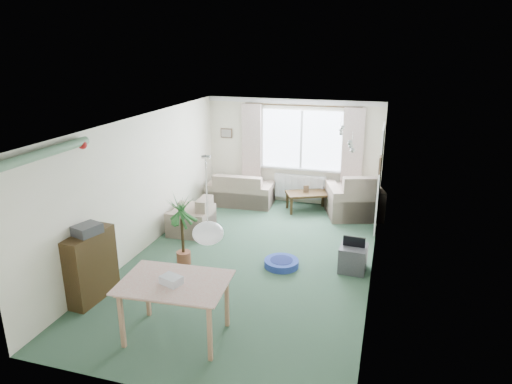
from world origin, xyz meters
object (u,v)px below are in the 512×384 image
(houseplant, at_px, (182,231))
(sofa, at_px, (241,189))
(dining_table, at_px, (176,310))
(tv_cube, at_px, (353,258))
(pet_bed, at_px, (281,263))
(bookshelf, at_px, (91,266))
(coffee_table, at_px, (307,201))
(armchair_corner, at_px, (354,194))
(armchair_left, at_px, (191,215))

(houseplant, bearing_deg, sofa, 90.81)
(dining_table, bearing_deg, tv_cube, 51.16)
(houseplant, distance_m, pet_bed, 1.74)
(bookshelf, xyz_separation_m, tv_cube, (3.54, 1.96, -0.30))
(coffee_table, bearing_deg, bookshelf, -116.89)
(sofa, xyz_separation_m, bookshelf, (-0.74, -4.55, 0.14))
(sofa, xyz_separation_m, armchair_corner, (2.58, -0.02, 0.12))
(bookshelf, relative_size, tv_cube, 2.19)
(armchair_corner, distance_m, pet_bed, 2.96)
(sofa, bearing_deg, tv_cube, 133.96)
(sofa, height_order, houseplant, houseplant)
(armchair_left, bearing_deg, coffee_table, 130.62)
(tv_cube, height_order, pet_bed, tv_cube)
(armchair_corner, relative_size, houseplant, 0.91)
(armchair_corner, bearing_deg, tv_cube, 77.56)
(coffee_table, bearing_deg, armchair_corner, -1.42)
(sofa, bearing_deg, armchair_corner, 176.20)
(armchair_corner, xyz_separation_m, dining_table, (-1.75, -5.02, -0.11))
(dining_table, bearing_deg, sofa, 99.32)
(armchair_corner, height_order, armchair_left, armchair_corner)
(armchair_corner, xyz_separation_m, houseplant, (-2.53, -3.16, 0.11))
(houseplant, bearing_deg, armchair_corner, 51.30)
(sofa, height_order, armchair_corner, armchair_corner)
(coffee_table, bearing_deg, armchair_left, -136.37)
(bookshelf, xyz_separation_m, pet_bed, (2.39, 1.75, -0.46))
(armchair_corner, distance_m, tv_cube, 2.59)
(coffee_table, height_order, pet_bed, coffee_table)
(armchair_corner, height_order, houseplant, houseplant)
(sofa, xyz_separation_m, tv_cube, (2.80, -2.59, -0.16))
(tv_cube, bearing_deg, sofa, 140.11)
(sofa, relative_size, houseplant, 1.24)
(armchair_corner, distance_m, coffee_table, 1.05)
(armchair_corner, height_order, dining_table, armchair_corner)
(armchair_corner, height_order, coffee_table, armchair_corner)
(bookshelf, distance_m, tv_cube, 4.06)
(houseplant, distance_m, dining_table, 2.03)
(coffee_table, distance_m, bookshelf, 5.11)
(tv_cube, relative_size, pet_bed, 0.81)
(armchair_left, distance_m, houseplant, 1.40)
(coffee_table, height_order, dining_table, dining_table)
(coffee_table, bearing_deg, sofa, 180.00)
(coffee_table, height_order, bookshelf, bookshelf)
(armchair_corner, relative_size, dining_table, 0.90)
(armchair_corner, bearing_deg, bookshelf, 36.32)
(armchair_corner, relative_size, tv_cube, 2.32)
(houseplant, bearing_deg, pet_bed, 13.37)
(sofa, bearing_deg, bookshelf, 77.52)
(bookshelf, distance_m, dining_table, 1.65)
(sofa, xyz_separation_m, pet_bed, (1.65, -2.80, -0.31))
(armchair_corner, distance_m, dining_table, 5.31)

